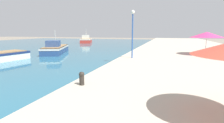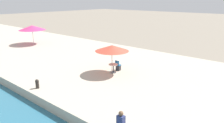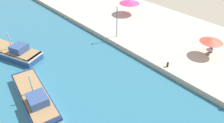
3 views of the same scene
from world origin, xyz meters
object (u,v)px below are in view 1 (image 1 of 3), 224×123
Objects in this scene: lamppost at (133,26)px; fishing_boat_far at (55,49)px; mooring_bollard at (82,78)px; fishing_boat_distant at (86,40)px; cafe_umbrella_white at (207,35)px.

fishing_boat_far is at bearing 155.80° from lamppost.
fishing_boat_far reaches higher than mooring_bollard.
fishing_boat_far is at bearing 128.77° from mooring_bollard.
mooring_bollard is at bearing -83.17° from fishing_boat_distant.
fishing_boat_distant is 1.94× the size of cafe_umbrella_white.
fishing_boat_distant reaches higher than mooring_bollard.
fishing_boat_far is 1.20× the size of fishing_boat_distant.
fishing_boat_far is 25.23m from fishing_boat_distant.
fishing_boat_far is 14.42m from lamppost.
fishing_boat_distant reaches higher than fishing_boat_far.
cafe_umbrella_white is 8.83m from lamppost.
lamppost reaches higher than fishing_boat_distant.
lamppost is (-7.34, -4.82, 0.87)m from cafe_umbrella_white.
lamppost is (12.85, -5.78, 3.06)m from fishing_boat_far.
fishing_boat_far is 2.32× the size of cafe_umbrella_white.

